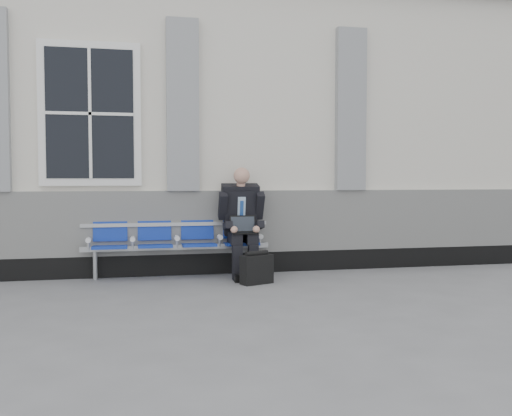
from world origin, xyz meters
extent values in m
plane|color=slate|center=(0.00, 0.00, 0.00)|extent=(70.00, 70.00, 0.00)
cube|color=silver|center=(0.00, 3.50, 2.10)|extent=(14.00, 4.00, 4.20)
cube|color=gray|center=(0.00, 3.50, 4.32)|extent=(14.40, 4.40, 0.24)
cube|color=black|center=(0.00, 1.47, 0.15)|extent=(14.00, 0.10, 0.30)
cube|color=silver|center=(0.00, 1.46, 0.75)|extent=(14.00, 0.08, 0.90)
cube|color=gray|center=(1.60, 1.44, 2.40)|extent=(0.45, 0.14, 2.40)
cube|color=gray|center=(4.10, 1.44, 2.40)|extent=(0.45, 0.14, 2.40)
cube|color=white|center=(0.35, 1.46, 2.25)|extent=(1.35, 0.10, 1.95)
cube|color=black|center=(0.35, 1.41, 2.25)|extent=(1.15, 0.02, 1.75)
cube|color=#9EA0A3|center=(1.49, 1.30, 0.42)|extent=(2.60, 0.07, 0.07)
cube|color=#9EA0A3|center=(1.49, 1.42, 0.73)|extent=(2.60, 0.05, 0.05)
cylinder|color=#9EA0A3|center=(0.39, 1.30, 0.20)|extent=(0.06, 0.06, 0.39)
cylinder|color=#9EA0A3|center=(2.59, 1.30, 0.20)|extent=(0.06, 0.06, 0.39)
cube|color=#0A2897|center=(0.59, 1.22, 0.45)|extent=(0.46, 0.42, 0.07)
cube|color=#0A2897|center=(0.59, 1.43, 0.71)|extent=(0.46, 0.10, 0.40)
cube|color=#0A2897|center=(1.19, 1.22, 0.45)|extent=(0.46, 0.42, 0.07)
cube|color=#0A2897|center=(1.19, 1.43, 0.71)|extent=(0.46, 0.10, 0.40)
cube|color=#0A2897|center=(1.79, 1.22, 0.45)|extent=(0.46, 0.42, 0.07)
cube|color=#0A2897|center=(1.79, 1.43, 0.71)|extent=(0.46, 0.10, 0.40)
cube|color=#0A2897|center=(2.39, 1.22, 0.45)|extent=(0.46, 0.42, 0.07)
cube|color=#0A2897|center=(2.39, 1.43, 0.71)|extent=(0.46, 0.10, 0.40)
cylinder|color=white|center=(0.31, 1.25, 0.55)|extent=(0.07, 0.12, 0.07)
cylinder|color=white|center=(0.89, 1.25, 0.55)|extent=(0.07, 0.12, 0.07)
cylinder|color=white|center=(1.49, 1.25, 0.55)|extent=(0.07, 0.12, 0.07)
cylinder|color=white|center=(2.09, 1.25, 0.55)|extent=(0.07, 0.12, 0.07)
cylinder|color=white|center=(2.67, 1.25, 0.55)|extent=(0.07, 0.12, 0.07)
cube|color=black|center=(2.27, 0.80, 0.05)|extent=(0.13, 0.29, 0.10)
cube|color=black|center=(2.49, 0.80, 0.05)|extent=(0.13, 0.29, 0.10)
cube|color=black|center=(2.27, 0.87, 0.25)|extent=(0.13, 0.14, 0.47)
cube|color=black|center=(2.49, 0.86, 0.25)|extent=(0.13, 0.14, 0.47)
cube|color=black|center=(2.28, 1.11, 0.55)|extent=(0.17, 0.49, 0.15)
cube|color=black|center=(2.50, 1.10, 0.55)|extent=(0.17, 0.49, 0.15)
cube|color=black|center=(2.40, 1.32, 0.90)|extent=(0.47, 0.38, 0.69)
cube|color=#AECBE5|center=(2.39, 1.19, 0.93)|extent=(0.11, 0.10, 0.39)
cube|color=#214A9B|center=(2.39, 1.18, 0.90)|extent=(0.05, 0.08, 0.32)
cube|color=black|center=(2.39, 1.29, 1.23)|extent=(0.53, 0.27, 0.16)
cylinder|color=tan|center=(2.39, 1.23, 1.30)|extent=(0.12, 0.12, 0.11)
sphere|color=tan|center=(2.39, 1.17, 1.41)|extent=(0.23, 0.23, 0.23)
cube|color=black|center=(2.13, 1.22, 0.99)|extent=(0.12, 0.31, 0.40)
cube|color=black|center=(2.65, 1.21, 0.99)|extent=(0.12, 0.31, 0.40)
cube|color=black|center=(2.17, 1.02, 0.73)|extent=(0.11, 0.34, 0.15)
cube|color=black|center=(2.60, 1.01, 0.73)|extent=(0.11, 0.34, 0.15)
sphere|color=tan|center=(2.23, 0.87, 0.69)|extent=(0.10, 0.10, 0.10)
sphere|color=tan|center=(2.53, 0.86, 0.69)|extent=(0.10, 0.10, 0.10)
cube|color=black|center=(2.38, 0.95, 0.63)|extent=(0.37, 0.26, 0.02)
cube|color=black|center=(2.39, 1.08, 0.75)|extent=(0.36, 0.11, 0.23)
cube|color=black|center=(2.39, 1.07, 0.75)|extent=(0.33, 0.08, 0.19)
cube|color=black|center=(2.47, 0.56, 0.19)|extent=(0.46, 0.32, 0.38)
cylinder|color=black|center=(2.47, 0.56, 0.40)|extent=(0.33, 0.19, 0.07)
camera|label=1|loc=(0.92, -6.64, 1.38)|focal=40.00mm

